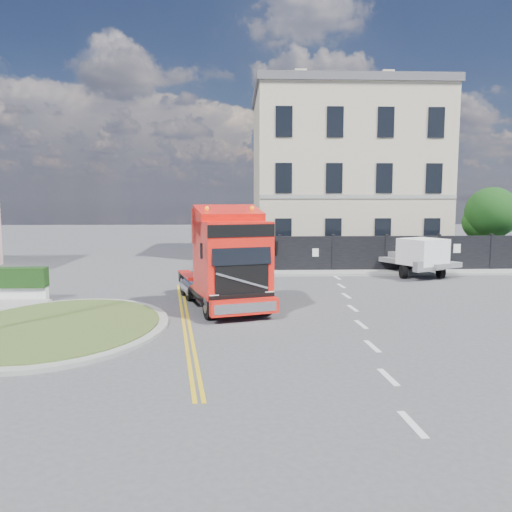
{
  "coord_description": "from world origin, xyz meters",
  "views": [
    {
      "loc": [
        -1.38,
        -18.53,
        4.08
      ],
      "look_at": [
        -0.61,
        1.24,
        1.8
      ],
      "focal_mm": 35.0,
      "sensor_mm": 36.0,
      "label": 1
    }
  ],
  "objects": [
    {
      "name": "pavement_far",
      "position": [
        6.0,
        8.1,
        0.06
      ],
      "size": [
        20.0,
        1.6,
        0.12
      ],
      "primitive_type": "cube",
      "color": "gray",
      "rests_on": "ground"
    },
    {
      "name": "hoarding_fence",
      "position": [
        6.55,
        9.0,
        1.0
      ],
      "size": [
        18.8,
        0.25,
        2.0
      ],
      "color": "black",
      "rests_on": "ground"
    },
    {
      "name": "tree",
      "position": [
        14.38,
        12.1,
        3.05
      ],
      "size": [
        3.2,
        3.2,
        4.8
      ],
      "color": "#382619",
      "rests_on": "ground"
    },
    {
      "name": "flatbed_pickup",
      "position": [
        8.14,
        7.05,
        1.1
      ],
      "size": [
        4.04,
        5.43,
        2.05
      ],
      "rotation": [
        0.0,
        0.0,
        0.49
      ],
      "color": "slate",
      "rests_on": "ground"
    },
    {
      "name": "truck",
      "position": [
        -1.72,
        -0.32,
        1.67
      ],
      "size": [
        3.97,
        6.61,
        3.72
      ],
      "rotation": [
        0.0,
        0.0,
        0.29
      ],
      "color": "black",
      "rests_on": "ground"
    },
    {
      "name": "georgian_building",
      "position": [
        6.0,
        16.5,
        5.77
      ],
      "size": [
        12.3,
        10.3,
        12.8
      ],
      "color": "#BFB898",
      "rests_on": "ground"
    },
    {
      "name": "traffic_island",
      "position": [
        -7.0,
        -3.0,
        0.08
      ],
      "size": [
        6.8,
        6.8,
        0.17
      ],
      "color": "gray",
      "rests_on": "ground"
    },
    {
      "name": "ground",
      "position": [
        0.0,
        0.0,
        0.0
      ],
      "size": [
        120.0,
        120.0,
        0.0
      ],
      "primitive_type": "plane",
      "color": "#424244",
      "rests_on": "ground"
    }
  ]
}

